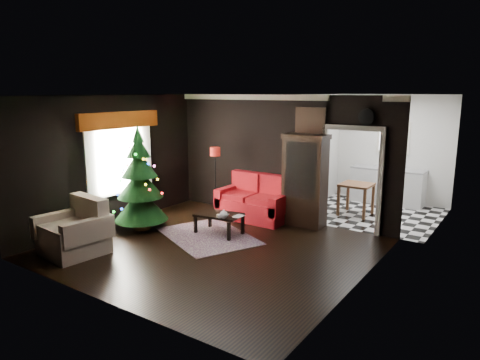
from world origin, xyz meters
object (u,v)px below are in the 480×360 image
Objects in this scene: loveseat at (254,198)px; coffee_table at (219,223)px; floor_lamp at (215,180)px; kitchen_table at (356,199)px; armchair at (73,229)px; christmas_tree at (140,180)px; teapot at (224,214)px; wall_clock at (366,117)px; curio_cabinet at (305,182)px.

coffee_table is at bearing -90.74° from loveseat.
floor_lamp is 3.35m from kitchen_table.
kitchen_table is at bearing 64.34° from armchair.
christmas_tree is 2.05× the size of armchair.
armchair is 5.77× the size of teapot.
floor_lamp is 1.63m from coffee_table.
wall_clock is (3.93, 2.36, 1.33)m from christmas_tree.
curio_cabinet is at bearing -114.44° from kitchen_table.
teapot is (0.27, -1.53, 0.01)m from loveseat.
kitchen_table is (1.53, 3.18, -0.14)m from teapot.
wall_clock reaches higher than christmas_tree.
floor_lamp is at bearing -170.67° from wall_clock.
armchair is 3.28× the size of wall_clock.
loveseat is 1.85× the size of coffee_table.
curio_cabinet reaches higher than kitchen_table.
christmas_tree is 4.99m from kitchen_table.
coffee_table is at bearing -127.39° from curio_cabinet.
curio_cabinet is 3.50m from christmas_tree.
wall_clock is at bearing -66.25° from kitchen_table.
wall_clock reaches higher than armchair.
coffee_table is (1.56, 0.66, -0.83)m from christmas_tree.
coffee_table is (1.48, 2.35, -0.24)m from armchair.
floor_lamp is at bearing 130.02° from coffee_table.
loveseat is 1.25m from curio_cabinet.
floor_lamp is (-2.14, -0.37, -0.12)m from curio_cabinet.
armchair is (-1.50, -3.66, -0.04)m from loveseat.
coffee_table is at bearing 63.98° from armchair.
armchair is 6.25m from kitchen_table.
christmas_tree is at bearing -166.72° from teapot.
armchair is at bearing -112.29° from loveseat.
curio_cabinet reaches higher than floor_lamp.
christmas_tree is (-2.73, -2.18, 0.10)m from curio_cabinet.
kitchen_table is (-0.55, 1.25, -2.00)m from wall_clock.
loveseat is 1.55m from teapot.
kitchen_table is (0.65, 1.43, -0.57)m from curio_cabinet.
armchair is at bearing -129.70° from teapot.
teapot is 0.24× the size of kitchen_table.
christmas_tree is 11.85× the size of teapot.
armchair is (0.08, -1.70, -0.59)m from christmas_tree.
floor_lamp is (-0.99, -0.15, 0.33)m from loveseat.
christmas_tree is at bearing -148.96° from wall_clock.
christmas_tree is at bearing 98.80° from armchair.
christmas_tree reaches higher than coffee_table.
armchair is at bearing -124.33° from curio_cabinet.
wall_clock is (3.34, 0.55, 1.55)m from floor_lamp.
christmas_tree is (-1.58, -1.96, 0.55)m from loveseat.
kitchen_table is at bearing 32.82° from floor_lamp.
armchair is at bearing -87.40° from christmas_tree.
floor_lamp is 1.92m from christmas_tree.
curio_cabinet is 1.24× the size of floor_lamp.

